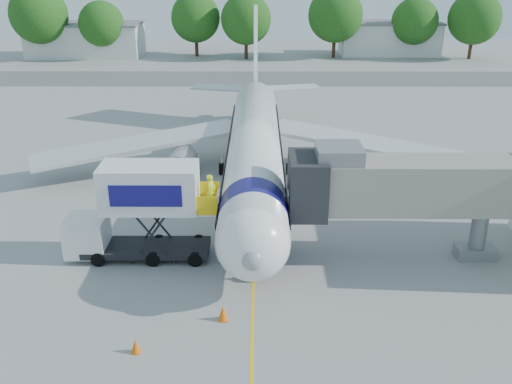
{
  "coord_description": "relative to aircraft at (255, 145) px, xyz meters",
  "views": [
    {
      "loc": [
        0.26,
        -35.3,
        15.96
      ],
      "look_at": [
        0.13,
        -5.16,
        3.2
      ],
      "focal_mm": 40.0,
      "sensor_mm": 36.0,
      "label": 1
    }
  ],
  "objects": [
    {
      "name": "tree_f",
      "position": [
        25.17,
        54.8,
        2.74
      ],
      "size": [
        7.35,
        7.35,
        9.38
      ],
      "color": "#382314",
      "rests_on": "ground"
    },
    {
      "name": "outbuilding_right",
      "position": [
        22.0,
        57.88,
        -0.29
      ],
      "size": [
        16.4,
        7.4,
        5.3
      ],
      "color": "silver",
      "rests_on": "ground"
    },
    {
      "name": "catering_hiloader",
      "position": [
        -6.26,
        -11.12,
        -0.19
      ],
      "size": [
        8.5,
        2.44,
        5.5
      ],
      "color": "black",
      "rests_on": "ground"
    },
    {
      "name": "ground",
      "position": [
        0.0,
        -4.12,
        -2.95
      ],
      "size": [
        160.0,
        160.0,
        0.0
      ],
      "primitive_type": "plane",
      "color": "gray",
      "rests_on": "ground"
    },
    {
      "name": "jet_bridge",
      "position": [
        7.99,
        -11.12,
        1.39
      ],
      "size": [
        13.9,
        3.2,
        6.6
      ],
      "color": "gray",
      "rests_on": "ground"
    },
    {
      "name": "safety_cone_a",
      "position": [
        -1.38,
        -17.14,
        -2.58
      ],
      "size": [
        0.48,
        0.48,
        0.77
      ],
      "color": "#DD600B",
      "rests_on": "ground"
    },
    {
      "name": "safety_cone_b",
      "position": [
        -5.0,
        -19.5,
        -2.63
      ],
      "size": [
        0.42,
        0.42,
        0.67
      ],
      "color": "#DD600B",
      "rests_on": "ground"
    },
    {
      "name": "aircraft",
      "position": [
        0.0,
        0.0,
        0.0
      ],
      "size": [
        34.17,
        37.73,
        11.35
      ],
      "color": "white",
      "rests_on": "ground"
    },
    {
      "name": "tree_a",
      "position": [
        -33.89,
        52.5,
        3.96
      ],
      "size": [
        8.93,
        8.93,
        11.38
      ],
      "color": "#382314",
      "rests_on": "ground"
    },
    {
      "name": "tree_d",
      "position": [
        -1.72,
        53.46,
        3.17
      ],
      "size": [
        7.91,
        7.91,
        10.08
      ],
      "color": "#382314",
      "rests_on": "ground"
    },
    {
      "name": "tree_e",
      "position": [
        12.43,
        54.55,
        3.75
      ],
      "size": [
        8.65,
        8.65,
        11.03
      ],
      "color": "#382314",
      "rests_on": "ground"
    },
    {
      "name": "tree_g",
      "position": [
        34.09,
        53.34,
        3.37
      ],
      "size": [
        8.17,
        8.17,
        10.42
      ],
      "color": "#382314",
      "rests_on": "ground"
    },
    {
      "name": "guidance_line",
      "position": [
        0.0,
        -4.12,
        -2.94
      ],
      "size": [
        0.15,
        70.0,
        0.01
      ],
      "primitive_type": "cube",
      "color": "yellow",
      "rests_on": "ground"
    },
    {
      "name": "outbuilding_left",
      "position": [
        -28.0,
        55.88,
        -0.29
      ],
      "size": [
        18.4,
        8.4,
        5.3
      ],
      "color": "silver",
      "rests_on": "ground"
    },
    {
      "name": "tree_c",
      "position": [
        -9.91,
        55.99,
        3.15
      ],
      "size": [
        7.88,
        7.88,
        10.04
      ],
      "color": "#382314",
      "rests_on": "ground"
    },
    {
      "name": "taxiway_strip",
      "position": [
        0.0,
        37.88,
        -2.94
      ],
      "size": [
        120.0,
        10.0,
        0.01
      ],
      "primitive_type": "cube",
      "color": "#59595B",
      "rests_on": "ground"
    },
    {
      "name": "tree_b",
      "position": [
        -24.4,
        52.94,
        2.51
      ],
      "size": [
        7.06,
        7.06,
        9.0
      ],
      "color": "#382314",
      "rests_on": "ground"
    }
  ]
}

